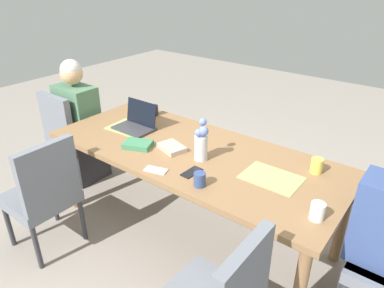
{
  "coord_description": "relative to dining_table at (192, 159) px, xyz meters",
  "views": [
    {
      "loc": [
        1.39,
        -1.8,
        1.92
      ],
      "look_at": [
        0.0,
        0.0,
        0.78
      ],
      "focal_mm": 33.14,
      "sensor_mm": 36.0,
      "label": 1
    }
  ],
  "objects": [
    {
      "name": "placemat_head_left_left_mid",
      "position": [
        -0.64,
        -0.0,
        0.07
      ],
      "size": [
        0.37,
        0.28,
        0.0
      ],
      "primitive_type": "cube",
      "rotation": [
        0.0,
        0.0,
        0.06
      ],
      "color": "#9EBC66",
      "rests_on": "dining_table"
    },
    {
      "name": "laptop_head_left_left_mid",
      "position": [
        -0.6,
        0.03,
        0.12
      ],
      "size": [
        0.32,
        0.22,
        0.21
      ],
      "color": "#38383D",
      "rests_on": "dining_table"
    },
    {
      "name": "ground_plane",
      "position": [
        0.0,
        0.0,
        -0.66
      ],
      "size": [
        10.0,
        10.0,
        0.0
      ],
      "primitive_type": "plane",
      "color": "gray"
    },
    {
      "name": "person_head_left_left_mid",
      "position": [
        -1.36,
        -0.0,
        -0.13
      ],
      "size": [
        0.4,
        0.36,
        1.19
      ],
      "color": "#2D2D33",
      "rests_on": "ground_plane"
    },
    {
      "name": "coffee_mug_near_right",
      "position": [
        -0.68,
        0.33,
        0.12
      ],
      "size": [
        0.08,
        0.08,
        0.09
      ],
      "primitive_type": "cylinder",
      "color": "#232328",
      "rests_on": "dining_table"
    },
    {
      "name": "dining_table",
      "position": [
        0.0,
        0.0,
        0.0
      ],
      "size": [
        2.2,
        0.92,
        0.73
      ],
      "color": "olive",
      "rests_on": "ground_plane"
    },
    {
      "name": "coffee_mug_centre_right",
      "position": [
        0.82,
        0.24,
        0.12
      ],
      "size": [
        0.08,
        0.08,
        0.1
      ],
      "primitive_type": "cylinder",
      "color": "#DBC64C",
      "rests_on": "dining_table"
    },
    {
      "name": "phone_black",
      "position": [
        0.19,
        -0.25,
        0.08
      ],
      "size": [
        0.08,
        0.15,
        0.01
      ],
      "primitive_type": "cube",
      "rotation": [
        0.0,
        0.0,
        1.53
      ],
      "color": "black",
      "rests_on": "dining_table"
    },
    {
      "name": "placemat_head_right_left_near",
      "position": [
        0.63,
        0.01,
        0.07
      ],
      "size": [
        0.36,
        0.26,
        0.0
      ],
      "primitive_type": "cube",
      "rotation": [
        0.0,
        0.0,
        3.14
      ],
      "color": "#9EBC66",
      "rests_on": "dining_table"
    },
    {
      "name": "flower_vase",
      "position": [
        0.13,
        -0.07,
        0.2
      ],
      "size": [
        0.1,
        0.11,
        0.29
      ],
      "color": "silver",
      "rests_on": "dining_table"
    },
    {
      "name": "coffee_mug_centre_left",
      "position": [
        0.32,
        -0.34,
        0.12
      ],
      "size": [
        0.07,
        0.07,
        0.09
      ],
      "primitive_type": "cylinder",
      "color": "#33477A",
      "rests_on": "dining_table"
    },
    {
      "name": "chair_near_right_near",
      "position": [
        -0.72,
        -0.79,
        -0.16
      ],
      "size": [
        0.44,
        0.44,
        0.9
      ],
      "color": "slate",
      "rests_on": "ground_plane"
    },
    {
      "name": "coffee_mug_near_left",
      "position": [
        0.99,
        -0.22,
        0.12
      ],
      "size": [
        0.08,
        0.08,
        0.1
      ],
      "primitive_type": "cylinder",
      "color": "white",
      "rests_on": "dining_table"
    },
    {
      "name": "book_blue_cover",
      "position": [
        -0.12,
        -0.08,
        0.09
      ],
      "size": [
        0.23,
        0.19,
        0.04
      ],
      "primitive_type": "cube",
      "rotation": [
        0.0,
        0.0,
        -0.29
      ],
      "color": "#B2A38E",
      "rests_on": "dining_table"
    },
    {
      "name": "book_red_cover",
      "position": [
        -0.35,
        -0.2,
        0.09
      ],
      "size": [
        0.24,
        0.21,
        0.04
      ],
      "primitive_type": "cube",
      "rotation": [
        0.0,
        0.0,
        0.39
      ],
      "color": "#3D7F56",
      "rests_on": "dining_table"
    },
    {
      "name": "phone_silver",
      "position": [
        -0.01,
        -0.37,
        0.08
      ],
      "size": [
        0.16,
        0.11,
        0.01
      ],
      "primitive_type": "cube",
      "rotation": [
        0.0,
        0.0,
        0.28
      ],
      "color": "silver",
      "rests_on": "dining_table"
    },
    {
      "name": "chair_head_left_left_mid",
      "position": [
        -1.42,
        -0.08,
        -0.16
      ],
      "size": [
        0.44,
        0.44,
        0.9
      ],
      "color": "slate",
      "rests_on": "ground_plane"
    }
  ]
}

